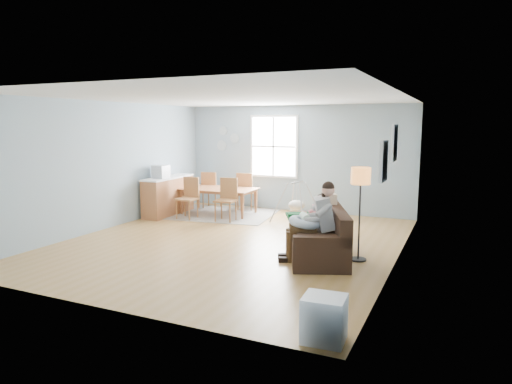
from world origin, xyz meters
The scene contains 22 objects.
room centered at (0.00, 0.00, 2.42)m, with size 8.40×9.40×3.90m.
window centered at (-0.60, 3.46, 1.65)m, with size 1.32×0.08×1.62m.
pictures centered at (2.97, -1.05, 1.85)m, with size 0.05×1.34×0.74m.
wall_plates centered at (-2.00, 3.47, 1.83)m, with size 0.67×0.02×0.66m.
sofa centered at (1.77, -0.21, 0.29)m, with size 1.58×2.23×0.83m.
green_throw centered at (1.44, 0.39, 0.53)m, with size 0.94×0.80×0.04m, color #124F21.
beige_pillow centered at (1.77, 0.36, 0.76)m, with size 0.14×0.50×0.50m, color #B9A58D.
father centered at (1.76, -0.53, 0.70)m, with size 0.98×0.69×1.31m.
nursing_pillow centered at (1.61, -0.59, 0.64)m, with size 0.53×0.53×0.14m, color silver.
infant centered at (1.60, -0.56, 0.73)m, with size 0.26×0.37×0.14m.
toddler centered at (1.63, -0.06, 0.70)m, with size 0.55×0.41×0.82m.
floor_lamp centered at (2.42, -0.22, 1.27)m, with size 0.31×0.31×1.54m.
storage_cube centered at (2.69, -3.20, 0.24)m, with size 0.45×0.41×0.48m.
rug centered at (-1.60, 2.27, 0.01)m, with size 2.71×2.06×0.01m, color gray.
dining_table centered at (-1.60, 2.27, 0.32)m, with size 1.83×1.02×0.64m, color #9A5B32.
chair_sw centered at (-1.99, 1.54, 0.56)m, with size 0.45×0.45×0.98m.
chair_se centered at (-1.03, 1.66, 0.57)m, with size 0.49×0.49×0.99m.
chair_nw centered at (-2.17, 2.87, 0.56)m, with size 0.49×0.49×0.98m.
chair_ne centered at (-1.20, 2.99, 0.57)m, with size 0.52×0.52×0.99m.
counter centered at (-2.70, 1.72, 0.48)m, with size 0.54×1.69×0.94m.
monitor centered at (-2.68, 1.40, 1.10)m, with size 0.36×0.34×0.31m.
baby_swing centered at (0.50, 2.15, 0.41)m, with size 1.06×1.07×0.92m.
Camera 1 is at (3.91, -7.53, 2.22)m, focal length 32.00 mm.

